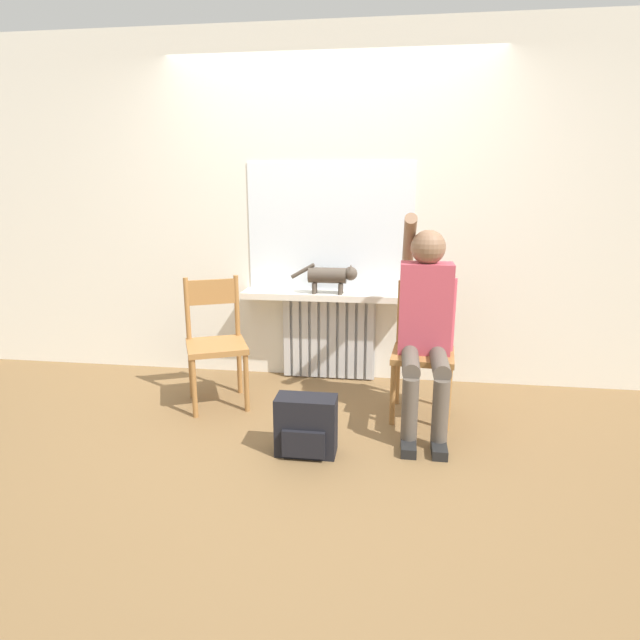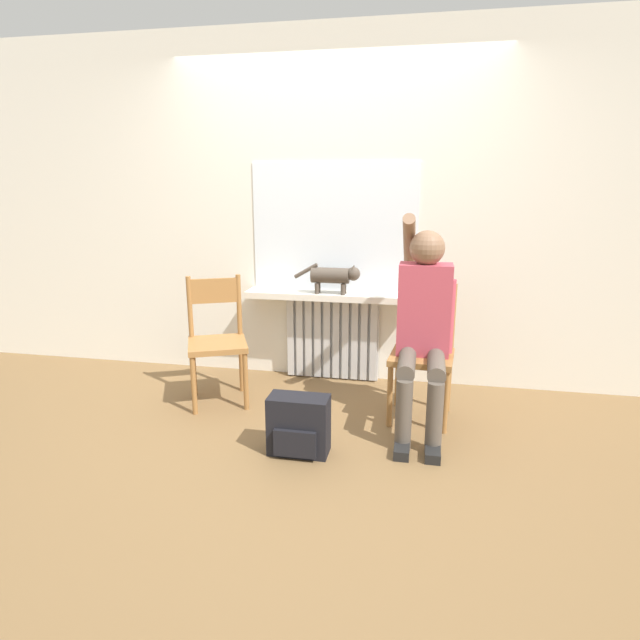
% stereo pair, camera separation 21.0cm
% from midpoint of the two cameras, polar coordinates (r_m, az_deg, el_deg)
% --- Properties ---
extents(ground_plane, '(12.00, 12.00, 0.00)m').
position_cam_midpoint_polar(ground_plane, '(3.42, -0.36, -12.85)').
color(ground_plane, brown).
extents(wall_with_window, '(7.00, 0.06, 2.70)m').
position_cam_midpoint_polar(wall_with_window, '(4.25, 3.02, 11.52)').
color(wall_with_window, white).
rests_on(wall_with_window, ground_plane).
extents(radiator, '(0.75, 0.08, 0.68)m').
position_cam_midpoint_polar(radiator, '(4.35, 2.70, -1.94)').
color(radiator, silver).
rests_on(radiator, ground_plane).
extents(windowsill, '(1.35, 0.23, 0.05)m').
position_cam_midpoint_polar(windowsill, '(4.19, 2.61, 2.59)').
color(windowsill, white).
rests_on(windowsill, radiator).
extents(window_glass, '(1.30, 0.01, 0.99)m').
position_cam_midpoint_polar(window_glass, '(4.23, 2.93, 9.80)').
color(window_glass, white).
rests_on(window_glass, windowsill).
extents(chair_left, '(0.54, 0.54, 0.91)m').
position_cam_midpoint_polar(chair_left, '(3.91, -9.44, -2.01)').
color(chair_left, '#9E6B38').
rests_on(chair_left, ground_plane).
extents(chair_right, '(0.44, 0.44, 0.91)m').
position_cam_midpoint_polar(chair_right, '(3.68, 12.51, -3.24)').
color(chair_right, '#9E6B38').
rests_on(chair_right, ground_plane).
extents(person, '(0.36, 1.03, 1.38)m').
position_cam_midpoint_polar(person, '(3.50, 12.70, 0.00)').
color(person, brown).
rests_on(person, ground_plane).
extents(cat, '(0.52, 0.12, 0.24)m').
position_cam_midpoint_polar(cat, '(4.12, 3.02, 4.74)').
color(cat, '#4C4238').
rests_on(cat, windowsill).
extents(backpack, '(0.36, 0.21, 0.36)m').
position_cam_midpoint_polar(backpack, '(3.22, -0.39, -11.23)').
color(backpack, black).
rests_on(backpack, ground_plane).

